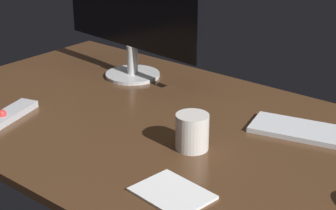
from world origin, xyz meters
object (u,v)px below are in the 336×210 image
at_px(monitor, 131,5).
at_px(notepad, 172,193).
at_px(coffee_mug, 192,132).
at_px(media_remote, 9,115).
at_px(keyboard, 324,134).

distance_m(monitor, notepad, 0.76).
distance_m(monitor, coffee_mug, 0.57).
height_order(media_remote, coffee_mug, coffee_mug).
relative_size(coffee_mug, notepad, 0.58).
distance_m(media_remote, coffee_mug, 0.51).
bearing_deg(notepad, monitor, 139.27).
xyz_separation_m(keyboard, media_remote, (-0.70, -0.43, 0.00)).
bearing_deg(coffee_mug, media_remote, -160.56).
distance_m(keyboard, notepad, 0.46).
bearing_deg(keyboard, monitor, 164.01).
bearing_deg(keyboard, notepad, -119.16).
height_order(keyboard, coffee_mug, coffee_mug).
height_order(monitor, media_remote, monitor).
distance_m(monitor, media_remote, 0.51).
relative_size(keyboard, notepad, 2.40).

